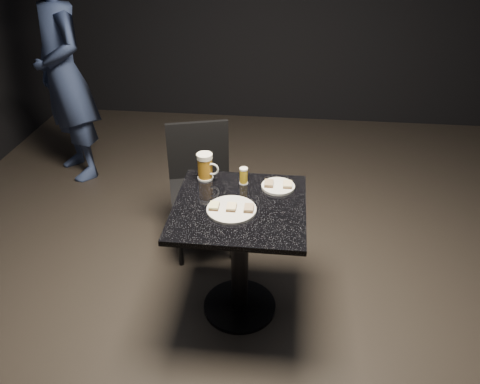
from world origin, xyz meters
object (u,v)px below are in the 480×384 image
Objects in this scene: patron at (63,73)px; chair at (201,181)px; beer_tumbler at (244,176)px; beer_mug at (205,166)px; table at (240,241)px; plate_large at (231,210)px; plate_small at (278,186)px.

patron is 1.63m from chair.
beer_mug is at bearing 172.18° from beer_tumbler.
chair reaches higher than table.
patron is 1.91m from beer_mug.
chair is (-0.30, 0.70, -0.26)m from plate_large.
plate_large is 0.80m from chair.
plate_small is at bearing -7.14° from beer_tumbler.
beer_tumbler is at bearing 5.50° from patron.
beer_tumbler reaches higher than table.
table is 0.47m from beer_mug.
chair is at bearing 9.59° from patron.
plate_small is (0.23, 0.26, 0.00)m from plate_large.
beer_mug reaches higher than table.
beer_mug is at bearing 172.50° from plate_small.
plate_small is 0.38m from table.
chair is at bearing 140.41° from plate_small.
patron is 2.28m from table.
beer_tumbler is at bearing 90.56° from table.
beer_mug is (-0.42, 0.06, 0.07)m from plate_small.
patron reaches higher than table.
table is at bearing 57.17° from plate_large.
patron is (-1.82, 1.34, 0.16)m from plate_small.
beer_tumbler is (1.63, -1.32, -0.12)m from patron.
patron is 2.08× the size of chair.
plate_large is 2.64× the size of beer_tumbler.
plate_small is 1.91× the size of beer_tumbler.
plate_small is at bearing 8.15° from patron.
chair is (-0.11, 0.38, -0.33)m from beer_mug.
patron is 2.44× the size of table.
beer_mug is (-0.23, 0.26, 0.32)m from table.
beer_tumbler reaches higher than plate_large.
chair is at bearing 113.26° from plate_large.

